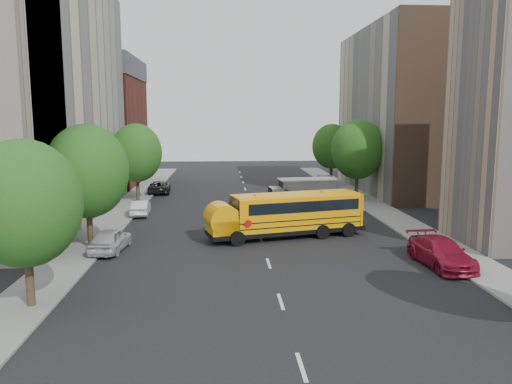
{
  "coord_description": "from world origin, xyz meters",
  "views": [
    {
      "loc": [
        -2.56,
        -35.49,
        8.27
      ],
      "look_at": [
        -0.06,
        2.0,
        2.64
      ],
      "focal_mm": 35.0,
      "sensor_mm": 36.0,
      "label": 1
    }
  ],
  "objects": [
    {
      "name": "building_right_far",
      "position": [
        18.0,
        20.0,
        9.0
      ],
      "size": [
        10.0,
        22.0,
        18.0
      ],
      "primitive_type": "cube",
      "color": "tan",
      "rests_on": "ground"
    },
    {
      "name": "lane_markings",
      "position": [
        0.0,
        10.0,
        0.01
      ],
      "size": [
        0.15,
        64.0,
        0.01
      ],
      "primitive_type": "cube",
      "color": "silver",
      "rests_on": "ground"
    },
    {
      "name": "parked_car_1",
      "position": [
        -9.6,
        6.91,
        0.66
      ],
      "size": [
        1.63,
        4.08,
        1.32
      ],
      "primitive_type": "imported",
      "rotation": [
        0.0,
        0.0,
        3.2
      ],
      "color": "silver",
      "rests_on": "ground"
    },
    {
      "name": "street_tree_0",
      "position": [
        -11.0,
        -14.0,
        4.64
      ],
      "size": [
        4.8,
        4.8,
        7.41
      ],
      "color": "#38281C",
      "rests_on": "ground"
    },
    {
      "name": "parked_car_0",
      "position": [
        -9.6,
        -4.75,
        0.74
      ],
      "size": [
        2.18,
        4.52,
        1.49
      ],
      "primitive_type": "imported",
      "rotation": [
        0.0,
        0.0,
        3.04
      ],
      "color": "silver",
      "rests_on": "ground"
    },
    {
      "name": "safari_truck",
      "position": [
        4.7,
        9.39,
        1.45
      ],
      "size": [
        6.6,
        3.03,
        2.73
      ],
      "rotation": [
        0.0,
        0.0,
        0.11
      ],
      "color": "black",
      "rests_on": "ground"
    },
    {
      "name": "parked_car_3",
      "position": [
        9.6,
        -9.12,
        0.78
      ],
      "size": [
        2.52,
        5.51,
        1.56
      ],
      "primitive_type": "imported",
      "rotation": [
        0.0,
        0.0,
        0.06
      ],
      "color": "maroon",
      "rests_on": "ground"
    },
    {
      "name": "sidewalk_left",
      "position": [
        -11.5,
        5.0,
        0.06
      ],
      "size": [
        3.0,
        80.0,
        0.12
      ],
      "primitive_type": "cube",
      "color": "slate",
      "rests_on": "ground"
    },
    {
      "name": "building_right_sidewall",
      "position": [
        18.0,
        9.0,
        9.0
      ],
      "size": [
        10.1,
        0.3,
        18.0
      ],
      "primitive_type": "cube",
      "color": "brown",
      "rests_on": "ground"
    },
    {
      "name": "street_tree_5",
      "position": [
        11.0,
        26.0,
        4.7
      ],
      "size": [
        4.86,
        4.86,
        7.51
      ],
      "color": "#38281C",
      "rests_on": "ground"
    },
    {
      "name": "building_left_cream",
      "position": [
        -18.0,
        6.0,
        10.0
      ],
      "size": [
        10.0,
        26.0,
        20.0
      ],
      "primitive_type": "cube",
      "color": "#B9B195",
      "rests_on": "ground"
    },
    {
      "name": "street_tree_1",
      "position": [
        -11.0,
        -4.0,
        4.95
      ],
      "size": [
        5.12,
        5.12,
        7.9
      ],
      "color": "#38281C",
      "rests_on": "ground"
    },
    {
      "name": "ground",
      "position": [
        0.0,
        0.0,
        0.0
      ],
      "size": [
        120.0,
        120.0,
        0.0
      ],
      "primitive_type": "plane",
      "color": "black",
      "rests_on": "ground"
    },
    {
      "name": "building_left_redbrick",
      "position": [
        -18.0,
        28.0,
        6.5
      ],
      "size": [
        10.0,
        15.0,
        13.0
      ],
      "primitive_type": "cube",
      "color": "maroon",
      "rests_on": "ground"
    },
    {
      "name": "parked_car_2",
      "position": [
        -9.58,
        19.53,
        0.69
      ],
      "size": [
        2.61,
        5.1,
        1.38
      ],
      "primitive_type": "imported",
      "rotation": [
        0.0,
        0.0,
        3.21
      ],
      "color": "black",
      "rests_on": "ground"
    },
    {
      "name": "school_bus",
      "position": [
        1.7,
        -1.81,
        1.74
      ],
      "size": [
        11.32,
        5.24,
        3.12
      ],
      "rotation": [
        0.0,
        0.0,
        0.26
      ],
      "color": "black",
      "rests_on": "ground"
    },
    {
      "name": "parked_car_5",
      "position": [
        9.6,
        22.69,
        0.73
      ],
      "size": [
        1.81,
        4.51,
        1.46
      ],
      "primitive_type": "imported",
      "rotation": [
        0.0,
        0.0,
        -0.06
      ],
      "color": "gray",
      "rests_on": "ground"
    },
    {
      "name": "street_tree_4",
      "position": [
        11.0,
        14.0,
        5.08
      ],
      "size": [
        5.25,
        5.25,
        8.1
      ],
      "color": "#38281C",
      "rests_on": "ground"
    },
    {
      "name": "street_tree_2",
      "position": [
        -11.0,
        14.0,
        4.83
      ],
      "size": [
        4.99,
        4.99,
        7.71
      ],
      "color": "#38281C",
      "rests_on": "ground"
    },
    {
      "name": "sidewalk_right",
      "position": [
        11.5,
        5.0,
        0.06
      ],
      "size": [
        3.0,
        80.0,
        0.12
      ],
      "primitive_type": "cube",
      "color": "slate",
      "rests_on": "ground"
    }
  ]
}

